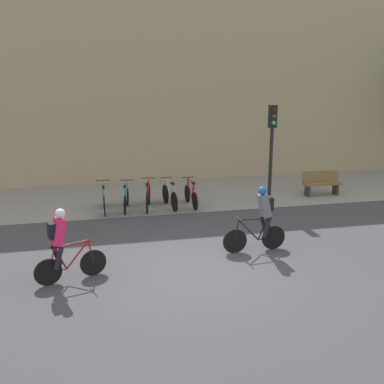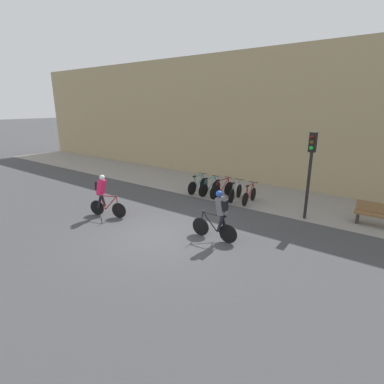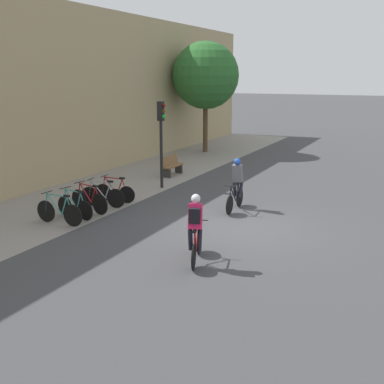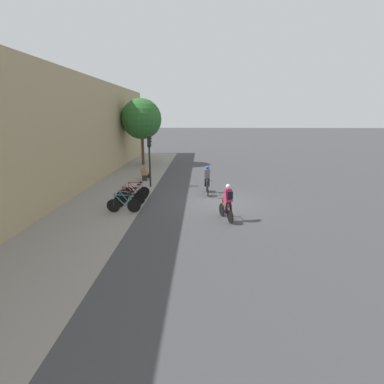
% 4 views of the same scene
% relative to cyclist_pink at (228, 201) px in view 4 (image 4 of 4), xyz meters
% --- Properties ---
extents(ground, '(200.00, 200.00, 0.00)m').
position_rel_cyclist_pink_xyz_m(ground, '(3.17, -0.10, -0.95)').
color(ground, '#3D3D3F').
extents(kerb_strip, '(44.00, 4.50, 0.01)m').
position_rel_cyclist_pink_xyz_m(kerb_strip, '(3.17, 6.65, -0.94)').
color(kerb_strip, gray).
rests_on(kerb_strip, ground).
extents(building_facade, '(44.00, 0.60, 7.42)m').
position_rel_cyclist_pink_xyz_m(building_facade, '(3.17, 9.20, 2.76)').
color(building_facade, tan).
rests_on(building_facade, ground).
extents(cyclist_pink, '(1.62, 0.65, 1.76)m').
position_rel_cyclist_pink_xyz_m(cyclist_pink, '(0.00, 0.00, 0.00)').
color(cyclist_pink, black).
rests_on(cyclist_pink, ground).
extents(cyclist_grey, '(1.75, 0.46, 1.77)m').
position_rel_cyclist_pink_xyz_m(cyclist_grey, '(5.06, 0.86, -0.00)').
color(cyclist_grey, black).
rests_on(cyclist_grey, ground).
extents(parked_bike_0, '(0.46, 1.74, 0.98)m').
position_rel_cyclist_pink_xyz_m(parked_bike_0, '(1.08, 5.16, -0.54)').
color(parked_bike_0, black).
rests_on(parked_bike_0, ground).
extents(parked_bike_1, '(0.46, 1.60, 0.96)m').
position_rel_cyclist_pink_xyz_m(parked_bike_1, '(1.82, 5.17, -0.55)').
color(parked_bike_1, black).
rests_on(parked_bike_1, ground).
extents(parked_bike_2, '(0.49, 1.72, 0.99)m').
position_rel_cyclist_pink_xyz_m(parked_bike_2, '(2.57, 5.17, -0.53)').
color(parked_bike_2, black).
rests_on(parked_bike_2, ground).
extents(parked_bike_3, '(0.46, 1.68, 0.97)m').
position_rel_cyclist_pink_xyz_m(parked_bike_3, '(3.31, 5.17, -0.54)').
color(parked_bike_3, black).
rests_on(parked_bike_3, ground).
extents(parked_bike_4, '(0.46, 1.61, 0.95)m').
position_rel_cyclist_pink_xyz_m(parked_bike_4, '(4.06, 5.16, -0.56)').
color(parked_bike_4, black).
rests_on(parked_bike_4, ground).
extents(traffic_light_pole, '(0.26, 0.30, 3.48)m').
position_rel_cyclist_pink_xyz_m(traffic_light_pole, '(6.77, 4.74, 1.47)').
color(traffic_light_pole, black).
rests_on(traffic_light_pole, ground).
extents(bench, '(1.42, 0.44, 0.89)m').
position_rel_cyclist_pink_xyz_m(bench, '(9.14, 5.56, -0.49)').
color(bench, brown).
rests_on(bench, ground).
extents(street_tree_0, '(3.85, 3.85, 6.37)m').
position_rel_cyclist_pink_xyz_m(street_tree_0, '(16.08, 7.03, 3.48)').
color(street_tree_0, '#4C3823').
rests_on(street_tree_0, ground).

